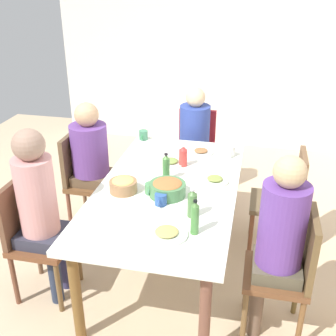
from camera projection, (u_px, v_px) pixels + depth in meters
ground_plane at (168, 267)px, 3.43m from camera, size 6.61×6.61×0.00m
wall_left at (216, 46)px, 5.34m from camera, size 0.12×4.13×2.60m
dining_table at (168, 195)px, 3.14m from camera, size 1.85×1.01×0.75m
chair_0 at (290, 268)px, 2.63m from camera, size 0.40×0.40×0.90m
person_0 at (279, 235)px, 2.54m from camera, size 0.30×0.30×1.27m
chair_1 at (285, 197)px, 3.44m from camera, size 0.40×0.40×0.90m
chair_2 at (32, 233)px, 2.97m from camera, size 0.40×0.40×0.90m
person_2 at (39, 203)px, 2.84m from camera, size 0.30×0.30×1.30m
chair_3 at (84, 176)px, 3.79m from camera, size 0.40×0.40×0.90m
person_3 at (91, 155)px, 3.68m from camera, size 0.32×0.32×1.20m
chair_4 at (195, 148)px, 4.35m from camera, size 0.40×0.40×0.90m
person_4 at (194, 134)px, 4.19m from camera, size 0.30×0.30×1.17m
plate_0 at (171, 162)px, 3.45m from camera, size 0.23×0.23×0.04m
plate_1 at (167, 233)px, 2.53m from camera, size 0.26×0.26×0.04m
plate_2 at (201, 152)px, 3.65m from camera, size 0.21×0.21×0.04m
plate_3 at (215, 180)px, 3.16m from camera, size 0.21×0.21×0.04m
bowl_0 at (167, 188)px, 2.96m from camera, size 0.26×0.26×0.11m
bowl_1 at (123, 185)px, 3.01m from camera, size 0.20×0.20×0.10m
cup_0 at (161, 199)px, 2.85m from camera, size 0.12×0.08×0.08m
cup_1 at (151, 189)px, 2.99m from camera, size 0.12×0.09×0.08m
cup_2 at (143, 135)px, 3.93m from camera, size 0.12×0.08×0.09m
cup_3 at (230, 151)px, 3.58m from camera, size 0.12×0.08×0.09m
bottle_0 at (183, 156)px, 3.39m from camera, size 0.07×0.07×0.18m
bottle_1 at (192, 203)px, 2.69m from camera, size 0.06×0.06×0.20m
bottle_2 at (166, 167)px, 3.16m from camera, size 0.06×0.06×0.22m
bottle_3 at (195, 218)px, 2.51m from camera, size 0.05×0.05×0.23m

